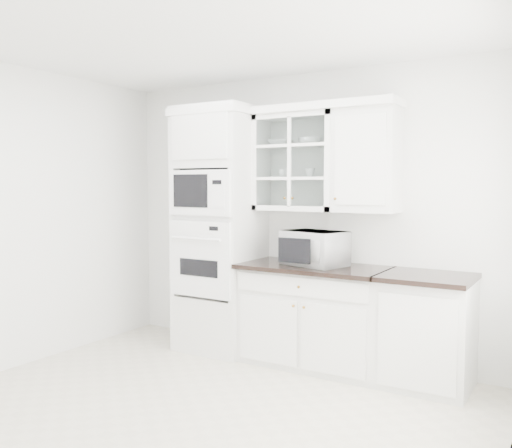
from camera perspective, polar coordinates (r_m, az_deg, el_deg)
The scene contains 13 objects.
ground at distance 4.11m, azimuth -6.84°, elevation -19.28°, with size 4.00×3.50×0.01m, color beige.
room_shell at distance 4.13m, azimuth -3.33°, elevation 6.09°, with size 4.00×3.50×2.70m.
oven_column at distance 5.38m, azimuth -3.87°, elevation -0.58°, with size 0.76×0.68×2.40m.
base_cabinet_run at distance 5.01m, azimuth 6.18°, elevation -9.49°, with size 1.32×0.67×0.92m.
extra_base_cabinet at distance 4.68m, azimuth 17.52°, elevation -10.61°, with size 0.72×0.67×0.92m.
upper_cabinet_glass at distance 5.11m, azimuth 4.41°, elevation 6.48°, with size 0.80×0.33×0.90m.
upper_cabinet_solid at distance 4.84m, azimuth 11.60°, elevation 6.54°, with size 0.55×0.33×0.90m, color silver.
crown_molding at distance 5.18m, azimuth 3.25°, elevation 11.84°, with size 2.14×0.38×0.07m, color white.
countertop_microwave at distance 4.89m, azimuth 6.29°, elevation -2.52°, with size 0.53×0.44×0.31m, color white.
bowl_a at distance 5.21m, azimuth 2.59°, elevation 8.51°, with size 0.23×0.23×0.06m, color white.
bowl_b at distance 5.05m, azimuth 5.63°, elevation 8.67°, with size 0.20×0.20×0.06m, color white.
cup_a at distance 5.16m, azimuth 2.97°, elevation 5.37°, with size 0.11×0.11×0.08m, color white.
cup_b at distance 5.05m, azimuth 5.73°, elevation 5.39°, with size 0.09×0.09×0.08m, color white.
Camera 1 is at (2.35, -2.96, 1.63)m, focal length 38.00 mm.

